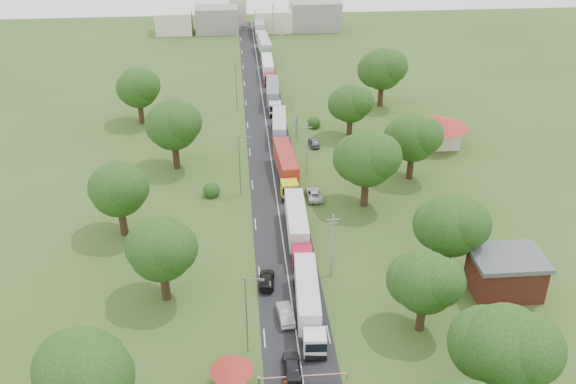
{
  "coord_description": "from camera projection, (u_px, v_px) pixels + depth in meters",
  "views": [
    {
      "loc": [
        -5.66,
        -72.39,
        49.02
      ],
      "look_at": [
        1.43,
        9.74,
        3.0
      ],
      "focal_mm": 40.0,
      "sensor_mm": 36.0,
      "label": 1
    }
  ],
  "objects": [
    {
      "name": "pole_5",
      "position": [
        273.0,
        19.0,
        176.76
      ],
      "size": [
        1.6,
        0.24,
        9.0
      ],
      "color": "gray",
      "rests_on": "ground"
    },
    {
      "name": "tree_10",
      "position": [
        161.0,
        248.0,
        74.08
      ],
      "size": [
        8.8,
        8.8,
        11.07
      ],
      "color": "#382616",
      "rests_on": "ground"
    },
    {
      "name": "pole_2",
      "position": [
        307.0,
        148.0,
        103.69
      ],
      "size": [
        1.6,
        0.24,
        9.0
      ],
      "color": "gray",
      "rests_on": "ground"
    },
    {
      "name": "lamp_2",
      "position": [
        237.0,
        84.0,
        127.68
      ],
      "size": [
        2.03,
        0.22,
        10.0
      ],
      "color": "slate",
      "rests_on": "ground"
    },
    {
      "name": "ground",
      "position": [
        284.0,
        246.0,
        87.29
      ],
      "size": [
        260.0,
        260.0,
        0.0
      ],
      "primitive_type": "plane",
      "color": "#304818",
      "rests_on": "ground"
    },
    {
      "name": "info_sign",
      "position": [
        297.0,
        124.0,
        116.66
      ],
      "size": [
        0.12,
        3.1,
        4.1
      ],
      "color": "slate",
      "rests_on": "ground"
    },
    {
      "name": "boom_barrier",
      "position": [
        290.0,
        377.0,
        65.01
      ],
      "size": [
        9.22,
        0.35,
        1.18
      ],
      "color": "slate",
      "rests_on": "ground"
    },
    {
      "name": "car_lane_rear",
      "position": [
        267.0,
        280.0,
        79.64
      ],
      "size": [
        2.3,
        4.79,
        1.35
      ],
      "primitive_type": "imported",
      "rotation": [
        0.0,
        0.0,
        3.05
      ],
      "color": "black",
      "rests_on": "ground"
    },
    {
      "name": "car_verge_near",
      "position": [
        314.0,
        194.0,
        98.6
      ],
      "size": [
        2.44,
        5.1,
        1.4
      ],
      "primitive_type": "imported",
      "rotation": [
        0.0,
        0.0,
        3.16
      ],
      "color": "#B9B9B9",
      "rests_on": "ground"
    },
    {
      "name": "house_brick",
      "position": [
        506.0,
        273.0,
        77.51
      ],
      "size": [
        8.6,
        6.6,
        5.2
      ],
      "color": "maroon",
      "rests_on": "ground"
    },
    {
      "name": "pole_1",
      "position": [
        332.0,
        244.0,
        79.33
      ],
      "size": [
        1.6,
        0.24,
        9.0
      ],
      "color": "gray",
      "rests_on": "ground"
    },
    {
      "name": "pedestrian_booth",
      "position": [
        239.0,
        378.0,
        64.91
      ],
      "size": [
        0.76,
        0.94,
        1.82
      ],
      "primitive_type": "imported",
      "rotation": [
        0.0,
        0.0,
        -1.48
      ],
      "color": "gray",
      "rests_on": "ground"
    },
    {
      "name": "distant_town",
      "position": [
        255.0,
        19.0,
        181.33
      ],
      "size": [
        52.0,
        8.0,
        8.0
      ],
      "color": "gray",
      "rests_on": "ground"
    },
    {
      "name": "car_lane_front",
      "position": [
        292.0,
        367.0,
        66.37
      ],
      "size": [
        1.98,
        4.81,
        1.63
      ],
      "primitive_type": "imported",
      "rotation": [
        0.0,
        0.0,
        3.13
      ],
      "color": "black",
      "rests_on": "ground"
    },
    {
      "name": "lamp_0",
      "position": [
        248.0,
        312.0,
        66.78
      ],
      "size": [
        2.03,
        0.22,
        10.0
      ],
      "color": "slate",
      "rests_on": "ground"
    },
    {
      "name": "truck_4",
      "position": [
        273.0,
        95.0,
        132.23
      ],
      "size": [
        3.16,
        14.71,
        4.06
      ],
      "color": "#B8B8B8",
      "rests_on": "ground"
    },
    {
      "name": "tree_11",
      "position": [
        118.0,
        188.0,
        86.6
      ],
      "size": [
        8.8,
        8.8,
        11.07
      ],
      "color": "#382616",
      "rests_on": "ground"
    },
    {
      "name": "guard_booth",
      "position": [
        232.0,
        372.0,
        63.95
      ],
      "size": [
        4.4,
        4.4,
        3.45
      ],
      "color": "beige",
      "rests_on": "ground"
    },
    {
      "name": "church",
      "position": [
        238.0,
        6.0,
        187.01
      ],
      "size": [
        5.0,
        5.0,
        12.3
      ],
      "color": "beige",
      "rests_on": "ground"
    },
    {
      "name": "tree_9",
      "position": [
        83.0,
        373.0,
        56.01
      ],
      "size": [
        9.6,
        9.6,
        12.05
      ],
      "color": "#382616",
      "rests_on": "ground"
    },
    {
      "name": "tree_4",
      "position": [
        367.0,
        158.0,
        93.29
      ],
      "size": [
        9.6,
        9.6,
        12.05
      ],
      "color": "#382616",
      "rests_on": "ground"
    },
    {
      "name": "tree_6",
      "position": [
        351.0,
        103.0,
        115.77
      ],
      "size": [
        8.0,
        8.0,
        10.1
      ],
      "color": "#382616",
      "rests_on": "ground"
    },
    {
      "name": "pole_3",
      "position": [
        291.0,
        89.0,
        128.05
      ],
      "size": [
        1.6,
        0.24,
        9.0
      ],
      "color": "gray",
      "rests_on": "ground"
    },
    {
      "name": "car_lane_mid",
      "position": [
        285.0,
        314.0,
        73.83
      ],
      "size": [
        2.02,
        4.75,
        1.53
      ],
      "primitive_type": "imported",
      "rotation": [
        0.0,
        0.0,
        3.23
      ],
      "color": "#9C9FA4",
      "rests_on": "ground"
    },
    {
      "name": "truck_7",
      "position": [
        260.0,
        27.0,
        177.8
      ],
      "size": [
        2.86,
        15.48,
        4.29
      ],
      "color": "silver",
      "rests_on": "ground"
    },
    {
      "name": "road",
      "position": [
        274.0,
        178.0,
        104.69
      ],
      "size": [
        8.0,
        200.0,
        0.04
      ],
      "primitive_type": "cube",
      "color": "black",
      "rests_on": "ground"
    },
    {
      "name": "tree_5",
      "position": [
        413.0,
        137.0,
        101.21
      ],
      "size": [
        8.8,
        8.8,
        11.07
      ],
      "color": "#382616",
      "rests_on": "ground"
    },
    {
      "name": "truck_0",
      "position": [
        308.0,
        301.0,
        73.66
      ],
      "size": [
        3.15,
        14.75,
        4.08
      ],
      "color": "silver",
      "rests_on": "ground"
    },
    {
      "name": "truck_1",
      "position": [
        297.0,
        226.0,
        87.68
      ],
      "size": [
        2.87,
        15.07,
        4.17
      ],
      "color": "#A41230",
      "rests_on": "ground"
    },
    {
      "name": "truck_5",
      "position": [
        268.0,
        68.0,
        147.36
      ],
      "size": [
        2.42,
        13.8,
        3.83
      ],
      "color": "maroon",
      "rests_on": "ground"
    },
    {
      "name": "tree_13",
      "position": [
        138.0,
        87.0,
        121.25
      ],
      "size": [
        8.8,
        8.8,
        11.07
      ],
      "color": "#382616",
      "rests_on": "ground"
    },
    {
      "name": "tree_2",
      "position": [
        425.0,
        282.0,
        69.59
      ],
      "size": [
        8.0,
        8.0,
        10.1
      ],
      "color": "#382616",
      "rests_on": "ground"
    },
    {
      "name": "tree_3",
      "position": [
        451.0,
        225.0,
        78.45
      ],
      "size": [
        8.8,
        8.8,
        11.07
      ],
      "color": "#382616",
      "rests_on": "ground"
    },
    {
      "name": "tree_1",
      "position": [
        504.0,
        347.0,
        58.86
      ],
      "size": [
        9.6,
        9.6,
        12.05
      ],
      "color": "#382616",
      "rests_on": "ground"
    },
    {
      "name": "truck_6",
      "position": [
        265.0,
        47.0,
        161.45
      ],
      "size": [
        3.25,
        15.15,
        4.19
      ],
      "color": "#246229",
      "rests_on": "ground"
    },
    {
      "name": "pole_4",
      "position": [
        281.0,
        48.0,
        152.4
      ],
      "size": [
        1.6,
        0.24,
        9.0
      ],
      "color": "gray",
      "rests_on": "ground"
    },
    {
      "name": "house_cream",
      "position": [
        438.0,
        127.0,
        113.87
      ],
      "size": [
        10.08,
        10.08,
        5.8
      ],
      "color": "beige",
      "rests_on": "ground"
    },
    {
      "name": "tree_12",
      "position": [
        173.0,
        124.0,
        104.16
      ],
      "size": [
        9.6,
        9.6,
        12.05
      ],
      "color": "#382616",
      "rests_on": "ground"
    },
    {
      "name": "tree_7",
      "position": [
        382.0,
        69.0,
        128.91
      ],
      "size": [
        9.6,
        9.6,
        12.05
      ],
      "color": "#382616",
      "rests_on": "ground"
    },
    {
      "name": "truck_2",
      "position": [
        286.0,
        166.0,
        103.34
      ],
      "size": [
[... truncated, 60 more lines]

